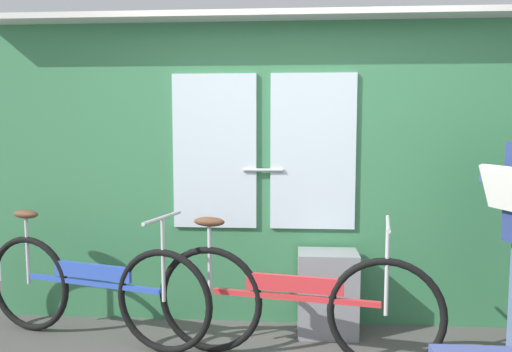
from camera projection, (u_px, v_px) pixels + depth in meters
name	position (u px, v px, depth m)	size (l,w,h in m)	color
train_door_wall	(290.00, 166.00, 3.58)	(4.39, 0.28, 2.20)	#387A4C
bicycle_near_door	(292.00, 303.00, 3.02)	(1.74, 0.49, 0.89)	black
bicycle_leaning_behind	(92.00, 288.00, 3.31)	(1.69, 0.61, 0.88)	black
trash_bin_by_wall	(327.00, 293.00, 3.43)	(0.41, 0.28, 0.58)	gray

